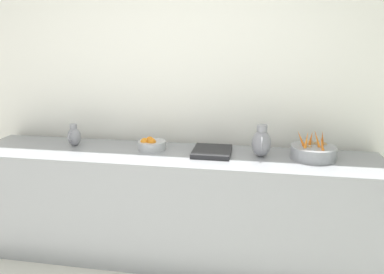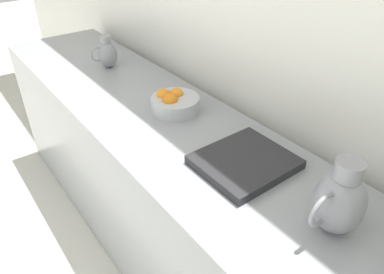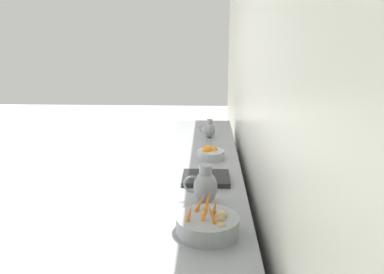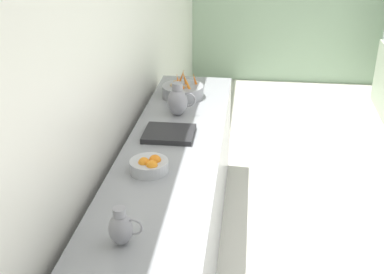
{
  "view_description": "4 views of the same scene",
  "coord_description": "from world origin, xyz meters",
  "views": [
    {
      "loc": [
        1.18,
        0.64,
        1.78
      ],
      "look_at": [
        -1.39,
        0.2,
        1.09
      ],
      "focal_mm": 33.9,
      "sensor_mm": 36.0,
      "label": 1
    },
    {
      "loc": [
        -0.76,
        1.06,
        1.75
      ],
      "look_at": [
        -1.4,
        0.22,
        1.05
      ],
      "focal_mm": 33.59,
      "sensor_mm": 36.0,
      "label": 2
    },
    {
      "loc": [
        -1.57,
        3.02,
        1.98
      ],
      "look_at": [
        -1.45,
        -0.12,
        1.12
      ],
      "focal_mm": 37.09,
      "sensor_mm": 36.0,
      "label": 3
    },
    {
      "loc": [
        -1.05,
        -2.63,
        2.3
      ],
      "look_at": [
        -1.36,
        -0.13,
        1.13
      ],
      "focal_mm": 45.17,
      "sensor_mm": 36.0,
      "label": 4
    }
  ],
  "objects": [
    {
      "name": "ground_plane",
      "position": [
        0.0,
        0.0,
        0.0
      ],
      "size": [
        14.82,
        14.82,
        0.0
      ],
      "primitive_type": "plane",
      "color": "beige"
    },
    {
      "name": "tile_wall_left",
      "position": [
        -1.95,
        0.5,
        1.5
      ],
      "size": [
        0.1,
        7.94,
        3.0
      ],
      "primitive_type": "cube",
      "color": "white",
      "rests_on": "ground_plane"
    },
    {
      "name": "prep_counter",
      "position": [
        -1.52,
        0.0,
        0.46
      ],
      "size": [
        0.64,
        3.3,
        0.91
      ],
      "primitive_type": "cube",
      "color": "gray",
      "rests_on": "ground_plane"
    },
    {
      "name": "vegetable_colander",
      "position": [
        -1.58,
        1.1,
        0.97
      ],
      "size": [
        0.34,
        0.34,
        0.23
      ],
      "color": "gray",
      "rests_on": "prep_counter"
    },
    {
      "name": "orange_bowl",
      "position": [
        -1.6,
        -0.18,
        0.96
      ],
      "size": [
        0.23,
        0.23,
        0.1
      ],
      "color": "#ADAFB5",
      "rests_on": "prep_counter"
    },
    {
      "name": "metal_pitcher_tall",
      "position": [
        -1.56,
        0.71,
        1.03
      ],
      "size": [
        0.21,
        0.15,
        0.25
      ],
      "color": "gray",
      "rests_on": "prep_counter"
    },
    {
      "name": "metal_pitcher_short",
      "position": [
        -1.59,
        -0.86,
        1.0
      ],
      "size": [
        0.16,
        0.11,
        0.19
      ],
      "color": "gray",
      "rests_on": "prep_counter"
    },
    {
      "name": "counter_sink_basin",
      "position": [
        -1.57,
        0.33,
        0.93
      ],
      "size": [
        0.34,
        0.3,
        0.04
      ],
      "primitive_type": "cube",
      "color": "#232326",
      "rests_on": "prep_counter"
    }
  ]
}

